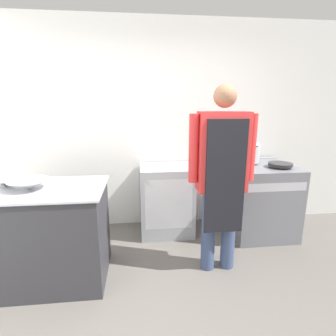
{
  "coord_description": "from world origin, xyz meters",
  "views": [
    {
      "loc": [
        -0.17,
        -1.58,
        1.65
      ],
      "look_at": [
        0.12,
        1.05,
        1.0
      ],
      "focal_mm": 28.0,
      "sensor_mm": 36.0,
      "label": 1
    }
  ],
  "objects": [
    {
      "name": "ground_plane",
      "position": [
        0.0,
        0.0,
        0.0
      ],
      "size": [
        14.0,
        14.0,
        0.0
      ],
      "primitive_type": "plane",
      "color": "#5B5651"
    },
    {
      "name": "stove",
      "position": [
        1.36,
        1.46,
        0.45
      ],
      "size": [
        0.76,
        0.78,
        0.92
      ],
      "color": "slate",
      "rests_on": "ground_plane"
    },
    {
      "name": "mixing_bowl",
      "position": [
        -1.14,
        0.74,
        0.96
      ],
      "size": [
        0.35,
        0.35,
        0.09
      ],
      "color": "#B2B5BC",
      "rests_on": "prep_counter"
    },
    {
      "name": "fridge_unit",
      "position": [
        0.16,
        1.6,
        0.44
      ],
      "size": [
        0.67,
        0.56,
        0.89
      ],
      "color": "#93999E",
      "rests_on": "ground_plane"
    },
    {
      "name": "small_bowl",
      "position": [
        -1.4,
        0.86,
        0.95
      ],
      "size": [
        0.23,
        0.23,
        0.06
      ],
      "color": "#B2B5BC",
      "rests_on": "prep_counter"
    },
    {
      "name": "wall_back",
      "position": [
        0.0,
        1.93,
        1.35
      ],
      "size": [
        8.0,
        0.05,
        2.7
      ],
      "color": "white",
      "rests_on": "ground_plane"
    },
    {
      "name": "saute_pan",
      "position": [
        1.51,
        1.33,
        0.94
      ],
      "size": [
        0.28,
        0.28,
        0.04
      ],
      "color": "#262628",
      "rests_on": "stove"
    },
    {
      "name": "prep_counter",
      "position": [
        -1.12,
        0.77,
        0.46
      ],
      "size": [
        1.25,
        0.75,
        0.92
      ],
      "color": "#2D2D33",
      "rests_on": "ground_plane"
    },
    {
      "name": "person_cook",
      "position": [
        0.6,
        0.76,
        1.04
      ],
      "size": [
        0.64,
        0.24,
        1.83
      ],
      "color": "#38476B",
      "rests_on": "ground_plane"
    },
    {
      "name": "stock_pot",
      "position": [
        1.19,
        1.6,
        1.05
      ],
      "size": [
        0.33,
        0.33,
        0.26
      ],
      "color": "#B2B5BC",
      "rests_on": "stove"
    }
  ]
}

